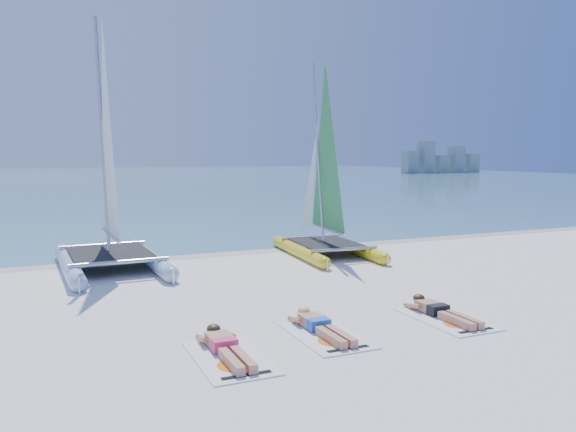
% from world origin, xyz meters
% --- Properties ---
extents(ground, '(140.00, 140.00, 0.00)m').
position_xyz_m(ground, '(0.00, 0.00, 0.00)').
color(ground, silver).
rests_on(ground, ground).
extents(sea, '(140.00, 115.00, 0.01)m').
position_xyz_m(sea, '(0.00, 63.00, 0.01)').
color(sea, '#6FAEB9').
rests_on(sea, ground).
extents(wet_sand_strip, '(140.00, 1.40, 0.01)m').
position_xyz_m(wet_sand_strip, '(0.00, 5.50, 0.00)').
color(wet_sand_strip, silver).
rests_on(wet_sand_strip, ground).
extents(distant_skyline, '(14.00, 2.00, 5.00)m').
position_xyz_m(distant_skyline, '(53.71, 62.00, 1.94)').
color(distant_skyline, '#8C929A').
rests_on(distant_skyline, ground).
extents(catamaran_blue, '(2.59, 5.11, 6.84)m').
position_xyz_m(catamaran_blue, '(-2.91, 4.32, 2.04)').
color(catamaran_blue, '#C2DEFF').
rests_on(catamaran_blue, ground).
extents(catamaran_yellow, '(2.39, 4.70, 5.90)m').
position_xyz_m(catamaran_yellow, '(3.15, 4.24, 1.86)').
color(catamaran_yellow, yellow).
rests_on(catamaran_yellow, ground).
extents(towel_a, '(1.00, 1.85, 0.02)m').
position_xyz_m(towel_a, '(-2.04, -3.08, 0.01)').
color(towel_a, white).
rests_on(towel_a, ground).
extents(sunbather_a, '(0.37, 1.73, 0.26)m').
position_xyz_m(sunbather_a, '(-2.04, -2.88, 0.12)').
color(sunbather_a, tan).
rests_on(sunbather_a, towel_a).
extents(towel_b, '(1.00, 1.85, 0.02)m').
position_xyz_m(towel_b, '(-0.29, -2.73, 0.01)').
color(towel_b, white).
rests_on(towel_b, ground).
extents(sunbather_b, '(0.37, 1.73, 0.26)m').
position_xyz_m(sunbather_b, '(-0.29, -2.53, 0.12)').
color(sunbather_b, tan).
rests_on(sunbather_b, towel_b).
extents(towel_c, '(1.00, 1.85, 0.02)m').
position_xyz_m(towel_c, '(2.11, -2.80, 0.01)').
color(towel_c, white).
rests_on(towel_c, ground).
extents(sunbather_c, '(0.37, 1.73, 0.26)m').
position_xyz_m(sunbather_c, '(2.11, -2.61, 0.12)').
color(sunbather_c, tan).
rests_on(sunbather_c, towel_c).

